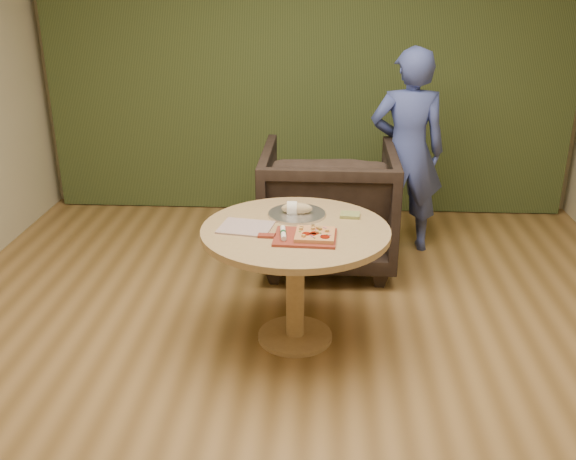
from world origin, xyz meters
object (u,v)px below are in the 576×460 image
(cutlery_roll, at_px, (283,233))
(person_standing, at_px, (407,152))
(pizza_paddle, at_px, (303,237))
(flatbread_pizza, at_px, (315,234))
(serving_tray, at_px, (297,214))
(pedestal_table, at_px, (295,250))
(armchair, at_px, (328,200))
(bread_roll, at_px, (295,208))

(cutlery_roll, distance_m, person_standing, 1.87)
(pizza_paddle, relative_size, flatbread_pizza, 1.96)
(cutlery_roll, bearing_deg, serving_tray, 74.87)
(flatbread_pizza, height_order, serving_tray, flatbread_pizza)
(pedestal_table, distance_m, armchair, 1.19)
(pedestal_table, bearing_deg, armchair, 80.42)
(armchair, bearing_deg, flatbread_pizza, 86.85)
(pedestal_table, bearing_deg, person_standing, 61.36)
(armchair, bearing_deg, pedestal_table, 80.75)
(pizza_paddle, distance_m, bread_roll, 0.38)
(cutlery_roll, distance_m, armchair, 1.38)
(flatbread_pizza, height_order, armchair, armchair)
(serving_tray, bearing_deg, person_standing, 57.36)
(pedestal_table, distance_m, flatbread_pizza, 0.26)
(cutlery_roll, xyz_separation_m, serving_tray, (0.06, 0.37, -0.02))
(pizza_paddle, distance_m, person_standing, 1.82)
(flatbread_pizza, distance_m, person_standing, 1.80)
(serving_tray, distance_m, armchair, 1.01)
(pedestal_table, xyz_separation_m, person_standing, (0.82, 1.50, 0.21))
(flatbread_pizza, distance_m, cutlery_roll, 0.18)
(flatbread_pizza, relative_size, bread_roll, 1.19)
(bread_roll, distance_m, person_standing, 1.53)
(pedestal_table, xyz_separation_m, bread_roll, (-0.01, 0.22, 0.18))
(pedestal_table, distance_m, person_standing, 1.72)
(pedestal_table, relative_size, cutlery_roll, 5.62)
(pizza_paddle, height_order, bread_roll, bread_roll)
(flatbread_pizza, distance_m, bread_roll, 0.39)
(serving_tray, height_order, armchair, armchair)
(bread_roll, relative_size, armchair, 0.19)
(flatbread_pizza, distance_m, armchair, 1.36)
(cutlery_roll, distance_m, serving_tray, 0.38)
(pizza_paddle, xyz_separation_m, serving_tray, (-0.05, 0.37, -0.00))
(pedestal_table, bearing_deg, bread_roll, 92.83)
(pedestal_table, relative_size, pizza_paddle, 2.48)
(armchair, xyz_separation_m, person_standing, (0.62, 0.32, 0.30))
(flatbread_pizza, xyz_separation_m, person_standing, (0.70, 1.65, 0.04))
(flatbread_pizza, height_order, person_standing, person_standing)
(pedestal_table, xyz_separation_m, armchair, (0.20, 1.17, -0.09))
(pedestal_table, distance_m, bread_roll, 0.29)
(cutlery_roll, relative_size, person_standing, 0.12)
(flatbread_pizza, relative_size, person_standing, 0.14)
(bread_roll, height_order, armchair, armchair)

